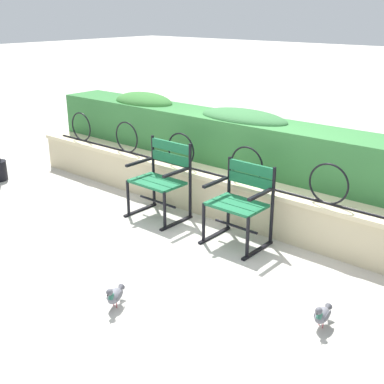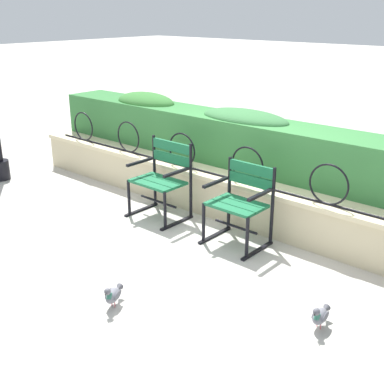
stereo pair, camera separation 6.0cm
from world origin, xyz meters
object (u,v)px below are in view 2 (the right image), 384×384
pigeon_near_chairs (320,315)px  park_chair_left (162,177)px  park_chair_right (241,201)px  pigeon_far_side (113,294)px

pigeon_near_chairs → park_chair_left: bearing=161.8°
park_chair_left → park_chair_right: size_ratio=1.07×
park_chair_right → pigeon_near_chairs: size_ratio=2.89×
park_chair_left → pigeon_near_chairs: 2.61m
park_chair_left → park_chair_right: bearing=0.9°
pigeon_far_side → park_chair_left: bearing=121.9°
park_chair_right → pigeon_far_side: 1.71m
park_chair_right → pigeon_far_side: park_chair_right is taller
pigeon_near_chairs → pigeon_far_side: bearing=-149.3°
park_chair_left → pigeon_near_chairs: park_chair_left is taller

